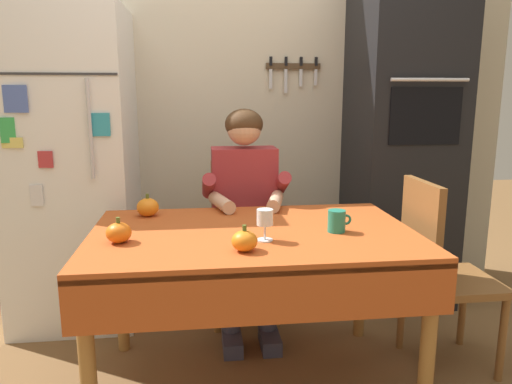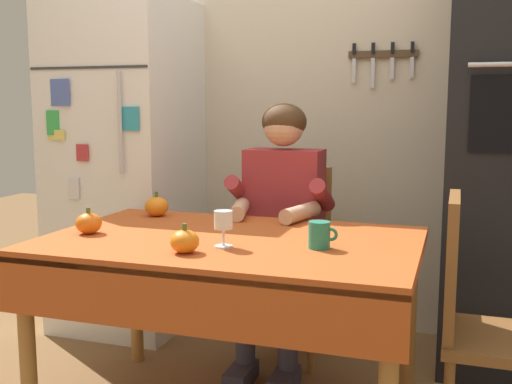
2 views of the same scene
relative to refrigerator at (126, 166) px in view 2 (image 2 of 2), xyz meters
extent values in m
cube|color=beige|center=(1.00, 0.39, 0.40)|extent=(3.70, 0.10, 2.60)
cube|color=#4C3823|center=(1.36, 0.33, 0.60)|extent=(0.36, 0.02, 0.04)
cube|color=silver|center=(1.21, 0.32, 0.52)|extent=(0.02, 0.01, 0.13)
cube|color=black|center=(1.21, 0.32, 0.63)|extent=(0.02, 0.01, 0.06)
cube|color=silver|center=(1.31, 0.32, 0.50)|extent=(0.02, 0.01, 0.15)
cube|color=black|center=(1.31, 0.32, 0.63)|extent=(0.02, 0.01, 0.06)
cube|color=silver|center=(1.41, 0.32, 0.53)|extent=(0.02, 0.01, 0.11)
cube|color=black|center=(1.41, 0.32, 0.63)|extent=(0.02, 0.01, 0.06)
cube|color=silver|center=(1.51, 0.32, 0.53)|extent=(0.02, 0.01, 0.10)
cube|color=black|center=(1.51, 0.32, 0.63)|extent=(0.02, 0.01, 0.06)
cube|color=white|center=(0.00, 0.00, 0.00)|extent=(0.68, 0.68, 1.80)
cylinder|color=silver|center=(0.19, -0.36, 0.25)|extent=(0.02, 0.02, 0.50)
cube|color=#333335|center=(0.00, -0.34, 0.52)|extent=(0.67, 0.01, 0.01)
cube|color=teal|center=(0.24, -0.35, 0.27)|extent=(0.10, 0.01, 0.12)
cube|color=#E5D666|center=(-0.19, -0.35, 0.19)|extent=(0.10, 0.02, 0.05)
cube|color=green|center=(-0.21, -0.35, 0.25)|extent=(0.07, 0.02, 0.12)
cube|color=silver|center=(-0.10, -0.35, -0.09)|extent=(0.06, 0.01, 0.11)
cube|color=#B73338|center=(-0.04, -0.35, 0.10)|extent=(0.07, 0.02, 0.08)
cube|color=#4C66B7|center=(-0.16, -0.35, 0.40)|extent=(0.12, 0.02, 0.13)
cylinder|color=#9E6B33|center=(0.31, -1.25, -0.55)|extent=(0.06, 0.06, 0.70)
cylinder|color=#9E6B33|center=(0.31, -0.47, -0.55)|extent=(0.06, 0.06, 0.70)
cylinder|color=#9E6B33|center=(1.59, -0.47, -0.55)|extent=(0.06, 0.06, 0.70)
cube|color=#B24C1E|center=(0.95, -0.86, -0.18)|extent=(1.40, 0.90, 0.04)
cube|color=#B24C1E|center=(0.95, -1.30, -0.28)|extent=(1.40, 0.01, 0.20)
cube|color=#9E6B33|center=(0.98, -0.17, -0.47)|extent=(0.40, 0.40, 0.04)
cube|color=#9E6B33|center=(0.98, 0.01, -0.21)|extent=(0.36, 0.04, 0.48)
cylinder|color=#9E6B33|center=(0.81, -0.34, -0.69)|extent=(0.04, 0.04, 0.41)
cylinder|color=#9E6B33|center=(0.81, 0.00, -0.69)|extent=(0.04, 0.04, 0.41)
cylinder|color=#9E6B33|center=(1.15, -0.34, -0.69)|extent=(0.04, 0.04, 0.41)
cylinder|color=#9E6B33|center=(1.15, 0.00, -0.69)|extent=(0.04, 0.04, 0.41)
cube|color=#38384C|center=(0.88, -0.55, -0.86)|extent=(0.10, 0.22, 0.08)
cube|color=#38384C|center=(1.08, -0.55, -0.86)|extent=(0.10, 0.22, 0.08)
cylinder|color=#38384C|center=(0.88, -0.49, -0.67)|extent=(0.09, 0.09, 0.38)
cylinder|color=#38384C|center=(1.08, -0.49, -0.67)|extent=(0.09, 0.09, 0.38)
cube|color=#38384C|center=(0.89, -0.33, -0.40)|extent=(0.12, 0.40, 0.11)
cube|color=#38384C|center=(1.07, -0.33, -0.40)|extent=(0.12, 0.40, 0.11)
cube|color=#9E2D33|center=(0.98, -0.21, -0.11)|extent=(0.36, 0.20, 0.48)
cylinder|color=#9E2D33|center=(0.78, -0.28, -0.07)|extent=(0.07, 0.26, 0.18)
cylinder|color=#9E2D33|center=(1.18, -0.28, -0.07)|extent=(0.07, 0.26, 0.18)
cylinder|color=#D8A884|center=(0.84, -0.45, -0.13)|extent=(0.13, 0.27, 0.07)
cylinder|color=#D8A884|center=(1.12, -0.45, -0.13)|extent=(0.13, 0.27, 0.07)
sphere|color=#D8A884|center=(0.98, -0.23, 0.24)|extent=(0.19, 0.19, 0.19)
ellipsoid|color=#472D19|center=(0.98, -0.22, 0.26)|extent=(0.21, 0.21, 0.17)
cube|color=brown|center=(1.93, -0.81, -0.47)|extent=(0.40, 0.40, 0.04)
cube|color=brown|center=(1.75, -0.81, -0.21)|extent=(0.04, 0.36, 0.48)
cylinder|color=brown|center=(1.76, -0.64, -0.69)|extent=(0.04, 0.04, 0.41)
cylinder|color=#237F66|center=(1.31, -0.92, -0.11)|extent=(0.08, 0.08, 0.10)
torus|color=#237F66|center=(1.35, -0.92, -0.11)|extent=(0.05, 0.01, 0.05)
cylinder|color=white|center=(0.98, -1.01, -0.16)|extent=(0.07, 0.07, 0.01)
cylinder|color=white|center=(0.98, -1.01, -0.12)|extent=(0.01, 0.01, 0.06)
cylinder|color=white|center=(0.98, -1.01, -0.06)|extent=(0.07, 0.07, 0.06)
ellipsoid|color=orange|center=(0.40, -0.97, -0.12)|extent=(0.10, 0.10, 0.08)
cylinder|color=#4C6023|center=(0.40, -0.97, -0.07)|extent=(0.02, 0.02, 0.02)
ellipsoid|color=orange|center=(0.47, -0.55, -0.12)|extent=(0.11, 0.11, 0.09)
cylinder|color=#4C6023|center=(0.47, -0.55, -0.06)|extent=(0.02, 0.02, 0.02)
ellipsoid|color=orange|center=(0.89, -1.13, -0.12)|extent=(0.10, 0.10, 0.08)
cylinder|color=#4C6023|center=(0.89, -1.13, -0.07)|extent=(0.02, 0.02, 0.02)
camera|label=1|loc=(0.72, -2.87, 0.42)|focal=33.86mm
camera|label=2|loc=(1.76, -2.97, 0.34)|focal=42.78mm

